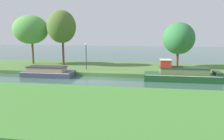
% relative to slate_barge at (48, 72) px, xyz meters
% --- Properties ---
extents(ground_plane, '(120.00, 120.00, 0.00)m').
position_rel_slate_barge_xyz_m(ground_plane, '(5.54, -1.20, -0.49)').
color(ground_plane, '#375A4E').
extents(riverbank_far, '(72.00, 10.00, 0.40)m').
position_rel_slate_barge_xyz_m(riverbank_far, '(5.54, 5.80, -0.29)').
color(riverbank_far, '#4C7336').
rests_on(riverbank_far, ground_plane).
extents(riverbank_near, '(72.00, 10.00, 0.40)m').
position_rel_slate_barge_xyz_m(riverbank_near, '(5.54, -10.20, -0.29)').
color(riverbank_near, '#417C30').
rests_on(riverbank_near, ground_plane).
extents(slate_barge, '(5.60, 2.24, 1.12)m').
position_rel_slate_barge_xyz_m(slate_barge, '(0.00, 0.00, 0.00)').
color(slate_barge, '#3E4359').
rests_on(slate_barge, ground_plane).
extents(forest_narrowboat, '(7.34, 2.16, 2.11)m').
position_rel_slate_barge_xyz_m(forest_narrowboat, '(14.14, 0.00, 0.17)').
color(forest_narrowboat, '#1D4D25').
rests_on(forest_narrowboat, ground_plane).
extents(willow_tree_left, '(5.00, 3.68, 6.71)m').
position_rel_slate_barge_xyz_m(willow_tree_left, '(-5.36, 6.50, 4.65)').
color(willow_tree_left, brown).
rests_on(willow_tree_left, riverbank_far).
extents(willow_tree_centre, '(3.86, 3.24, 7.25)m').
position_rel_slate_barge_xyz_m(willow_tree_centre, '(-0.60, 5.87, 5.01)').
color(willow_tree_centre, brown).
rests_on(willow_tree_centre, riverbank_far).
extents(willow_tree_right, '(3.93, 4.45, 5.62)m').
position_rel_slate_barge_xyz_m(willow_tree_right, '(14.44, 6.56, 3.54)').
color(willow_tree_right, brown).
rests_on(willow_tree_right, riverbank_far).
extents(lamp_post, '(0.24, 0.24, 3.12)m').
position_rel_slate_barge_xyz_m(lamp_post, '(3.50, 2.94, 1.86)').
color(lamp_post, '#333338').
rests_on(lamp_post, riverbank_far).
extents(mooring_post_near, '(0.12, 0.12, 0.75)m').
position_rel_slate_barge_xyz_m(mooring_post_near, '(14.25, 1.53, 0.29)').
color(mooring_post_near, '#542F1F').
rests_on(mooring_post_near, riverbank_far).
extents(mooring_post_far, '(0.19, 0.19, 0.52)m').
position_rel_slate_barge_xyz_m(mooring_post_far, '(-1.89, 1.53, 0.18)').
color(mooring_post_far, '#453225').
rests_on(mooring_post_far, riverbank_far).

